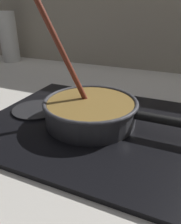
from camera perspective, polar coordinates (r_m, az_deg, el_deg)
ground at (r=0.54m, az=-9.23°, el=-10.43°), size 2.40×1.60×0.04m
backsplash_wall at (r=1.18m, az=12.46°, el=24.11°), size 2.40×0.02×0.55m
hob_plate at (r=0.61m, az=0.00°, el=-3.02°), size 0.56×0.48×0.01m
burner_ring at (r=0.60m, az=0.00°, el=-2.19°), size 0.21×0.21×0.01m
spare_burner at (r=0.69m, az=-13.97°, el=0.65°), size 0.14×0.14×0.01m
cooking_pan at (r=0.59m, az=0.13°, el=0.50°), size 0.41×0.25×0.31m
paper_towel_roll at (r=1.42m, az=-20.56°, el=17.81°), size 0.10×0.10×0.28m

